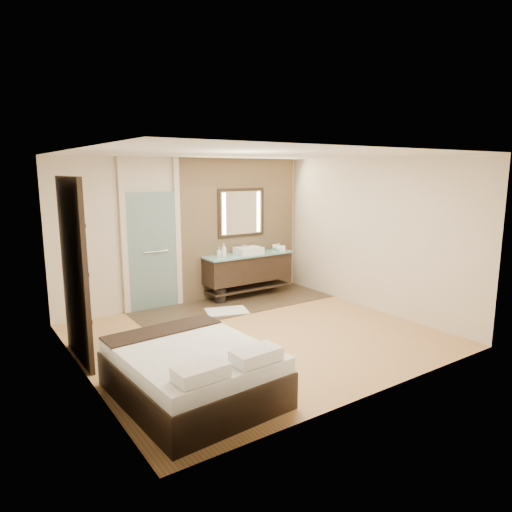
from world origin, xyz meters
TOP-DOWN VIEW (x-y plane):
  - floor at (0.00, 0.00)m, footprint 5.00×5.00m
  - tile_strip at (0.60, 1.60)m, footprint 3.80×1.30m
  - stone_wall at (1.10, 2.21)m, footprint 2.60×0.08m
  - vanity at (1.10, 1.92)m, footprint 1.85×0.55m
  - mirror_unit at (1.10, 2.16)m, footprint 1.06×0.04m
  - frosted_door at (-0.75, 2.20)m, footprint 1.10×0.12m
  - shoji_partition at (-2.43, 0.60)m, footprint 0.06×1.20m
  - bed at (-1.65, -1.16)m, footprint 1.57×1.92m
  - bath_mat at (0.22, 1.27)m, footprint 0.84×0.70m
  - waste_bin at (0.42, 1.85)m, footprint 0.29×0.29m
  - tissue_box at (1.84, 1.80)m, footprint 0.16×0.16m
  - soap_bottle_a at (0.55, 1.91)m, footprint 0.10×0.10m
  - soap_bottle_b at (0.47, 1.96)m, footprint 0.10×0.10m
  - soap_bottle_c at (1.78, 1.81)m, footprint 0.14×0.14m
  - cup at (1.85, 2.04)m, footprint 0.13×0.13m

SIDE VIEW (x-z plane):
  - floor at x=0.00m, z-range 0.00..0.00m
  - tile_strip at x=0.60m, z-range 0.00..0.01m
  - bath_mat at x=0.22m, z-range 0.01..0.03m
  - waste_bin at x=0.42m, z-range 0.00..0.28m
  - bed at x=-1.65m, z-range -0.06..0.65m
  - vanity at x=1.10m, z-range 0.14..1.02m
  - cup at x=1.85m, z-range 0.86..0.96m
  - tissue_box at x=1.84m, z-range 0.86..0.97m
  - soap_bottle_c at x=1.78m, z-range 0.86..1.02m
  - soap_bottle_b at x=0.47m, z-range 0.86..1.05m
  - soap_bottle_a at x=0.55m, z-range 0.86..1.11m
  - frosted_door at x=-0.75m, z-range -0.21..2.49m
  - shoji_partition at x=-2.43m, z-range 0.01..2.41m
  - stone_wall at x=1.10m, z-range 0.00..2.70m
  - mirror_unit at x=1.10m, z-range 1.17..2.13m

